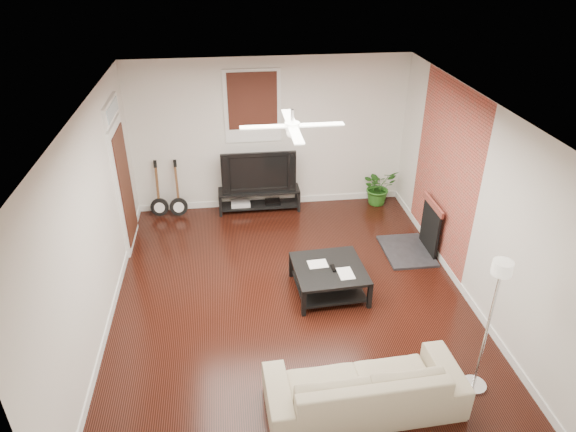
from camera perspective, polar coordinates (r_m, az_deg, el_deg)
The scene contains 14 objects.
room at distance 6.67m, azimuth 0.43°, elevation 0.22°, with size 5.01×6.01×2.81m.
brick_accent at distance 8.19m, azimuth 17.04°, elevation 4.61°, with size 0.02×2.20×2.80m, color #B14739.
fireplace at distance 8.50m, azimuth 14.36°, elevation -1.22°, with size 0.80×1.10×0.92m, color black.
window_back at distance 9.17m, azimuth -3.96°, elevation 12.07°, with size 1.00×0.06×1.30m, color #35120E.
door_left at distance 8.56m, azimuth -17.94°, elevation 4.42°, with size 0.08×1.00×2.50m, color white.
tv_stand at distance 9.65m, azimuth -3.22°, elevation 1.84°, with size 1.51×0.40×0.42m, color black.
tv at distance 9.41m, azimuth -3.33°, elevation 5.15°, with size 1.35×0.18×0.78m, color black.
coffee_table at distance 7.50m, azimuth 4.54°, elevation -7.03°, with size 1.00×1.00×0.42m, color black.
sofa at distance 5.91m, azimuth 8.47°, elevation -18.06°, with size 2.14×0.84×0.62m, color #C6B294.
floor_lamp at distance 6.05m, azimuth 21.31°, elevation -11.55°, with size 0.29×0.29×1.75m, color white, non-canonical shape.
potted_plant at distance 9.96m, azimuth 10.05°, elevation 3.24°, with size 0.64×0.55×0.71m, color #27601B.
guitar_left at distance 9.56m, azimuth -14.34°, elevation 2.77°, with size 0.33×0.23×1.06m, color black, non-canonical shape.
guitar_right at distance 9.49m, azimuth -12.27°, elevation 2.84°, with size 0.33×0.23×1.06m, color black, non-canonical shape.
ceiling_fan at distance 6.18m, azimuth 0.47°, elevation 10.02°, with size 1.24×1.24×0.32m, color white, non-canonical shape.
Camera 1 is at (-0.78, -5.79, 4.61)m, focal length 31.95 mm.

